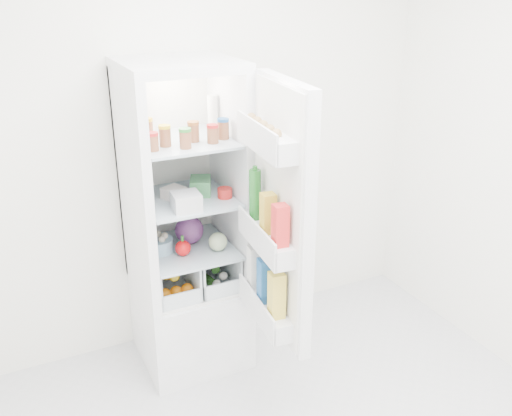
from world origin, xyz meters
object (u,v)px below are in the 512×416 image
refrigerator (185,256)px  mushroom_bowl (158,245)px  fridge_door (278,220)px  red_cabbage (189,230)px

refrigerator → mushroom_bowl: refrigerator is taller
mushroom_bowl → fridge_door: bearing=-53.9°
fridge_door → red_cabbage: bearing=26.5°
red_cabbage → mushroom_bowl: size_ratio=1.00×
red_cabbage → fridge_door: fridge_door is taller
refrigerator → mushroom_bowl: (-0.17, -0.04, 0.12)m
refrigerator → red_cabbage: size_ratio=11.00×
refrigerator → mushroom_bowl: 0.21m
red_cabbage → mushroom_bowl: red_cabbage is taller
fridge_door → refrigerator: bearing=28.6°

